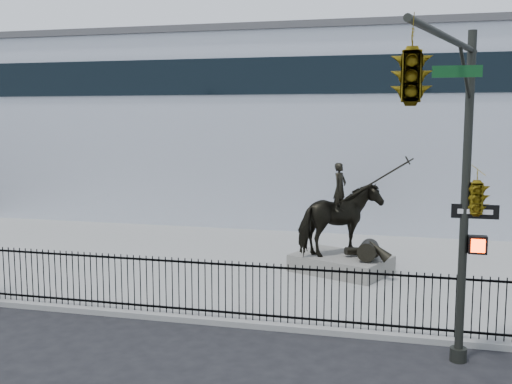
# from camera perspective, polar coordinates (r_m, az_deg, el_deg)

# --- Properties ---
(ground) EXTENTS (120.00, 120.00, 0.00)m
(ground) POSITION_cam_1_polar(r_m,az_deg,el_deg) (15.06, -9.66, -13.35)
(ground) COLOR black
(ground) RESTS_ON ground
(plaza) EXTENTS (30.00, 12.00, 0.15)m
(plaza) POSITION_cam_1_polar(r_m,az_deg,el_deg) (21.34, -2.08, -6.84)
(plaza) COLOR gray
(plaza) RESTS_ON ground
(building) EXTENTS (44.00, 14.00, 9.00)m
(building) POSITION_cam_1_polar(r_m,az_deg,el_deg) (33.39, 4.10, 5.93)
(building) COLOR silver
(building) RESTS_ON ground
(picket_fence) EXTENTS (22.10, 0.10, 1.50)m
(picket_fence) POSITION_cam_1_polar(r_m,az_deg,el_deg) (15.87, -7.90, -8.80)
(picket_fence) COLOR black
(picket_fence) RESTS_ON plaza
(statue_plinth) EXTENTS (3.52, 3.03, 0.56)m
(statue_plinth) POSITION_cam_1_polar(r_m,az_deg,el_deg) (20.09, 8.09, -6.77)
(statue_plinth) COLOR #615F59
(statue_plinth) RESTS_ON plaza
(equestrian_statue) EXTENTS (3.51, 2.94, 3.22)m
(equestrian_statue) POSITION_cam_1_polar(r_m,az_deg,el_deg) (19.76, 8.31, -2.74)
(equestrian_statue) COLOR black
(equestrian_statue) RESTS_ON statue_plinth
(traffic_signal_right) EXTENTS (2.17, 6.86, 7.00)m
(traffic_signal_right) POSITION_cam_1_polar(r_m,az_deg,el_deg) (10.91, 17.83, 4.66)
(traffic_signal_right) COLOR black
(traffic_signal_right) RESTS_ON ground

